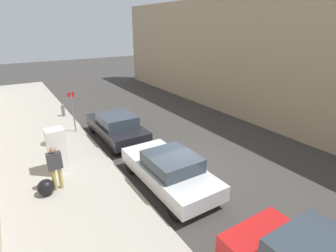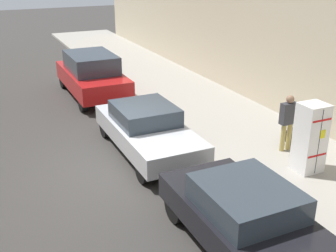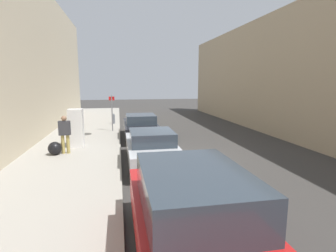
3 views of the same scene
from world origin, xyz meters
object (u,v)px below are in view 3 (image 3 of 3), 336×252
at_px(trash_bag, 55,148).
at_px(parked_sedan_dark, 141,126).
at_px(pedestrian_walking_far, 65,132).
at_px(fire_hydrant, 113,118).
at_px(street_sign_post, 112,111).
at_px(parked_suv_red, 193,217).
at_px(discarded_refrigerator, 76,128).
at_px(parked_sedan_silver, 151,147).

bearing_deg(trash_bag, parked_sedan_dark, 40.42).
bearing_deg(pedestrian_walking_far, trash_bag, -12.21).
bearing_deg(pedestrian_walking_far, parked_sedan_dark, -167.67).
bearing_deg(pedestrian_walking_far, fire_hydrant, -133.11).
bearing_deg(street_sign_post, pedestrian_walking_far, -110.01).
bearing_deg(parked_sedan_dark, street_sign_post, 129.61).
xyz_separation_m(trash_bag, parked_suv_red, (3.96, -7.61, 0.50)).
distance_m(street_sign_post, trash_bag, 5.93).
xyz_separation_m(discarded_refrigerator, pedestrian_walking_far, (-0.29, -1.22, 0.04)).
distance_m(trash_bag, pedestrian_walking_far, 0.81).
height_order(discarded_refrigerator, parked_suv_red, discarded_refrigerator).
bearing_deg(parked_sedan_dark, discarded_refrigerator, -148.12).
xyz_separation_m(trash_bag, parked_sedan_dark, (3.96, 3.38, 0.32)).
bearing_deg(fire_hydrant, parked_suv_red, -84.17).
height_order(street_sign_post, parked_suv_red, street_sign_post).
bearing_deg(fire_hydrant, trash_bag, -105.50).
xyz_separation_m(trash_bag, pedestrian_walking_far, (0.42, 0.14, 0.68)).
relative_size(parked_sedan_silver, parked_sedan_dark, 0.99).
bearing_deg(parked_suv_red, discarded_refrigerator, 109.94).
xyz_separation_m(fire_hydrant, parked_suv_red, (1.63, -16.01, 0.39)).
bearing_deg(trash_bag, discarded_refrigerator, 62.26).
bearing_deg(pedestrian_walking_far, discarded_refrigerator, -133.57).
xyz_separation_m(parked_suv_red, parked_sedan_dark, (0.00, 10.99, -0.19)).
xyz_separation_m(pedestrian_walking_far, parked_sedan_dark, (3.54, 3.24, -0.36)).
relative_size(discarded_refrigerator, parked_sedan_silver, 0.42).
height_order(pedestrian_walking_far, parked_sedan_silver, pedestrian_walking_far).
bearing_deg(trash_bag, fire_hydrant, 74.50).
relative_size(discarded_refrigerator, street_sign_post, 0.80).
relative_size(pedestrian_walking_far, parked_sedan_dark, 0.37).
xyz_separation_m(discarded_refrigerator, parked_suv_red, (3.25, -8.96, -0.13)).
bearing_deg(discarded_refrigerator, parked_sedan_dark, 31.88).
xyz_separation_m(fire_hydrant, pedestrian_walking_far, (-1.91, -8.27, 0.57)).
distance_m(street_sign_post, parked_sedan_dark, 2.66).
distance_m(fire_hydrant, trash_bag, 8.72).
relative_size(discarded_refrigerator, fire_hydrant, 2.39).
distance_m(parked_suv_red, parked_sedan_dark, 10.99).
bearing_deg(discarded_refrigerator, street_sign_post, 68.10).
xyz_separation_m(street_sign_post, trash_bag, (-2.32, -5.36, -1.00)).
height_order(parked_sedan_silver, parked_sedan_dark, parked_sedan_dark).
height_order(parked_suv_red, parked_sedan_silver, parked_suv_red).
relative_size(trash_bag, pedestrian_walking_far, 0.34).
xyz_separation_m(pedestrian_walking_far, parked_sedan_silver, (3.54, -1.86, -0.37)).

